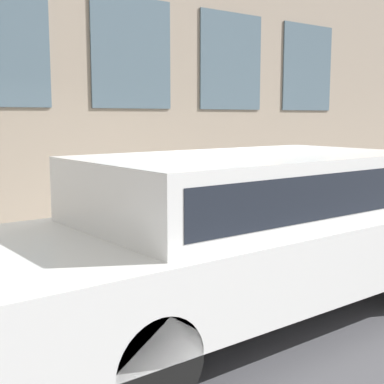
% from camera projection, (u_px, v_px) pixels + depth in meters
% --- Properties ---
extents(ground_plane, '(80.00, 80.00, 0.00)m').
position_uv_depth(ground_plane, '(189.00, 273.00, 6.53)').
color(ground_plane, '#47474C').
extents(sidewalk, '(3.15, 60.00, 0.15)m').
position_uv_depth(sidewalk, '(123.00, 243.00, 7.75)').
color(sidewalk, '#9E9B93').
rests_on(sidewalk, ground_plane).
extents(fire_hydrant, '(0.36, 0.47, 0.80)m').
position_uv_depth(fire_hydrant, '(175.00, 222.00, 6.85)').
color(fire_hydrant, gold).
rests_on(fire_hydrant, sidewalk).
extents(person, '(0.28, 0.19, 1.17)m').
position_uv_depth(person, '(207.00, 193.00, 7.43)').
color(person, '#232328').
rests_on(person, sidewalk).
extents(parked_truck_white_near, '(2.08, 5.29, 1.54)m').
position_uv_depth(parked_truck_white_near, '(246.00, 222.00, 5.10)').
color(parked_truck_white_near, black).
rests_on(parked_truck_white_near, ground_plane).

